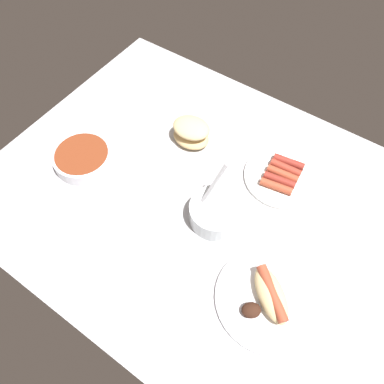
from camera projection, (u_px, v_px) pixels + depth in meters
The scene contains 6 objects.
ground_plane at pixel (207, 202), 102.27cm from camera, with size 120.00×90.00×3.00cm, color #B2B2B7.
bowl_coleslaw at pixel (215, 212), 95.05cm from camera, with size 13.59×13.59×15.64cm.
plate_sausages at pixel (282, 176), 103.89cm from camera, with size 21.09×21.09×3.15cm.
bread_stack at pixel (191, 132), 109.17cm from camera, with size 11.98×9.83×7.20cm.
bowl_chili at pixel (83, 157), 105.78cm from camera, with size 16.73×16.73×4.16cm.
plate_hotdog_assembled at pixel (269, 297), 84.80cm from camera, with size 25.20×25.20×5.61cm.
Camera 1 is at (-26.42, 45.85, 86.16)cm, focal length 34.72 mm.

